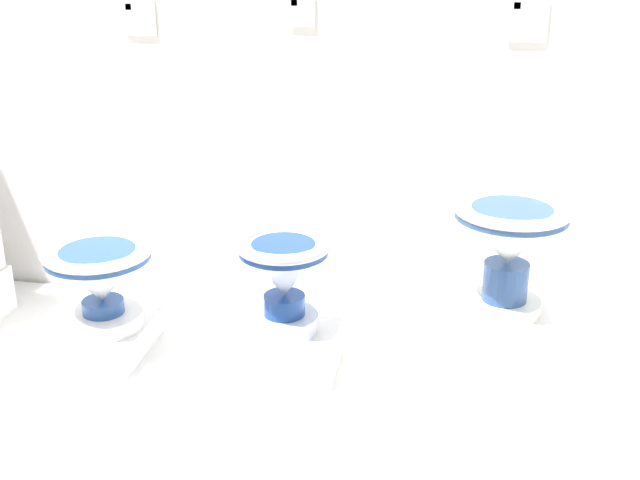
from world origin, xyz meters
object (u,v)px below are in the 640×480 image
(plinth_block_central_ornate, at_px, (285,349))
(info_placard_second, at_px, (139,17))
(antique_toilet_squat_floral, at_px, (510,238))
(info_placard_third, at_px, (302,11))
(antique_toilet_central_ornate, at_px, (284,272))
(plinth_block_squat_floral, at_px, (500,339))
(antique_toilet_leftmost, at_px, (100,275))
(info_placard_fourth, at_px, (529,19))
(plinth_block_leftmost, at_px, (107,339))

(plinth_block_central_ornate, height_order, info_placard_second, info_placard_second)
(antique_toilet_squat_floral, relative_size, info_placard_third, 3.73)
(antique_toilet_central_ornate, bearing_deg, antique_toilet_squat_floral, 10.93)
(antique_toilet_central_ornate, relative_size, info_placard_third, 3.22)
(antique_toilet_squat_floral, distance_m, info_placard_second, 1.65)
(antique_toilet_central_ornate, xyz_separation_m, plinth_block_squat_floral, (0.77, 0.15, -0.27))
(antique_toilet_central_ornate, xyz_separation_m, info_placard_second, (-0.69, 0.54, 0.80))
(antique_toilet_leftmost, height_order, info_placard_fourth, info_placard_fourth)
(antique_toilet_squat_floral, relative_size, info_placard_fourth, 2.62)
(plinth_block_leftmost, height_order, info_placard_fourth, info_placard_fourth)
(antique_toilet_leftmost, height_order, plinth_block_central_ornate, antique_toilet_leftmost)
(plinth_block_squat_floral, height_order, info_placard_second, info_placard_second)
(info_placard_third, height_order, info_placard_fourth, info_placard_fourth)
(info_placard_second, bearing_deg, plinth_block_squat_floral, -15.13)
(plinth_block_squat_floral, height_order, info_placard_third, info_placard_third)
(antique_toilet_leftmost, distance_m, antique_toilet_squat_floral, 1.48)
(plinth_block_squat_floral, bearing_deg, antique_toilet_leftmost, -174.19)
(antique_toilet_squat_floral, distance_m, info_placard_third, 1.14)
(plinth_block_central_ornate, distance_m, info_placard_fourth, 1.48)
(antique_toilet_leftmost, xyz_separation_m, info_placard_third, (0.66, 0.54, 0.90))
(info_placard_third, distance_m, info_placard_fourth, 0.83)
(antique_toilet_leftmost, height_order, antique_toilet_squat_floral, antique_toilet_squat_floral)
(antique_toilet_central_ornate, relative_size, antique_toilet_squat_floral, 0.86)
(plinth_block_squat_floral, bearing_deg, info_placard_fourth, 86.78)
(info_placard_second, distance_m, info_placard_third, 0.65)
(plinth_block_squat_floral, bearing_deg, plinth_block_leftmost, -174.19)
(info_placard_third, relative_size, info_placard_fourth, 0.70)
(plinth_block_squat_floral, bearing_deg, info_placard_third, 153.98)
(plinth_block_squat_floral, bearing_deg, antique_toilet_squat_floral, 0.00)
(plinth_block_leftmost, bearing_deg, info_placard_third, 39.55)
(plinth_block_central_ornate, relative_size, antique_toilet_squat_floral, 0.92)
(plinth_block_leftmost, distance_m, plinth_block_central_ornate, 0.70)
(plinth_block_central_ornate, bearing_deg, plinth_block_leftmost, -179.94)
(antique_toilet_leftmost, relative_size, info_placard_third, 3.65)
(antique_toilet_leftmost, height_order, plinth_block_squat_floral, antique_toilet_leftmost)
(antique_toilet_leftmost, bearing_deg, plinth_block_squat_floral, 5.81)
(antique_toilet_central_ornate, distance_m, plinth_block_squat_floral, 0.83)
(antique_toilet_central_ornate, bearing_deg, plinth_block_leftmost, -179.94)
(info_placard_second, bearing_deg, antique_toilet_squat_floral, -15.13)
(plinth_block_central_ornate, distance_m, info_placard_second, 1.41)
(plinth_block_central_ornate, xyz_separation_m, info_placard_third, (-0.04, 0.54, 1.14))
(info_placard_second, bearing_deg, plinth_block_leftmost, -90.81)
(antique_toilet_leftmost, height_order, info_placard_second, info_placard_second)
(plinth_block_squat_floral, bearing_deg, plinth_block_central_ornate, -169.07)
(info_placard_fourth, bearing_deg, plinth_block_leftmost, -159.93)
(plinth_block_leftmost, xyz_separation_m, antique_toilet_squat_floral, (1.46, 0.15, 0.46))
(plinth_block_leftmost, relative_size, info_placard_fourth, 2.42)
(antique_toilet_squat_floral, bearing_deg, info_placard_second, 164.87)
(antique_toilet_leftmost, relative_size, info_placard_fourth, 2.56)
(plinth_block_leftmost, xyz_separation_m, info_placard_third, (0.66, 0.54, 1.16))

